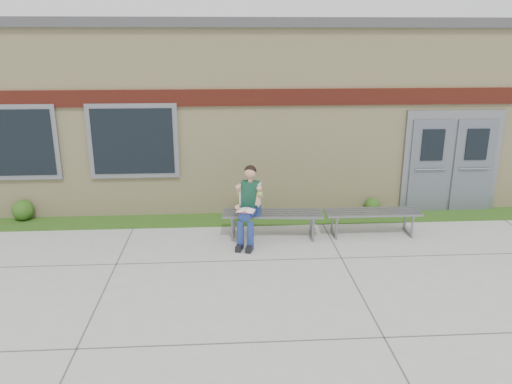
{
  "coord_description": "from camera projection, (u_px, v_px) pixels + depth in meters",
  "views": [
    {
      "loc": [
        -1.06,
        -7.61,
        3.79
      ],
      "look_at": [
        -0.47,
        1.7,
        0.91
      ],
      "focal_mm": 35.0,
      "sensor_mm": 36.0,
      "label": 1
    }
  ],
  "objects": [
    {
      "name": "ground",
      "position": [
        290.0,
        272.0,
        8.44
      ],
      "size": [
        80.0,
        80.0,
        0.0
      ],
      "primitive_type": "plane",
      "color": "#9E9E99",
      "rests_on": "ground"
    },
    {
      "name": "school_building",
      "position": [
        263.0,
        103.0,
        13.53
      ],
      "size": [
        16.2,
        6.22,
        4.2
      ],
      "color": "beige",
      "rests_on": "ground"
    },
    {
      "name": "shrub_west",
      "position": [
        23.0,
        210.0,
        10.76
      ],
      "size": [
        0.45,
        0.45,
        0.45
      ],
      "primitive_type": "sphere",
      "color": "#224913",
      "rests_on": "grass_strip"
    },
    {
      "name": "shrub_east",
      "position": [
        372.0,
        205.0,
        11.24
      ],
      "size": [
        0.34,
        0.34,
        0.34
      ],
      "primitive_type": "sphere",
      "color": "#224913",
      "rests_on": "grass_strip"
    },
    {
      "name": "shrub_mid",
      "position": [
        247.0,
        206.0,
        11.06
      ],
      "size": [
        0.4,
        0.4,
        0.4
      ],
      "primitive_type": "sphere",
      "color": "#224913",
      "rests_on": "grass_strip"
    },
    {
      "name": "bench_right",
      "position": [
        372.0,
        216.0,
        9.97
      ],
      "size": [
        1.9,
        0.55,
        0.49
      ],
      "rotation": [
        0.0,
        0.0,
        -0.01
      ],
      "color": "slate",
      "rests_on": "ground"
    },
    {
      "name": "bench_left",
      "position": [
        273.0,
        218.0,
        9.85
      ],
      "size": [
        2.0,
        0.7,
        0.51
      ],
      "rotation": [
        0.0,
        0.0,
        -0.08
      ],
      "color": "slate",
      "rests_on": "ground"
    },
    {
      "name": "girl",
      "position": [
        249.0,
        203.0,
        9.49
      ],
      "size": [
        0.58,
        0.94,
        1.49
      ],
      "rotation": [
        0.0,
        0.0,
        -0.28
      ],
      "color": "navy",
      "rests_on": "ground"
    },
    {
      "name": "grass_strip",
      "position": [
        275.0,
        219.0,
        10.92
      ],
      "size": [
        16.0,
        0.8,
        0.02
      ],
      "primitive_type": "cube",
      "color": "#224913",
      "rests_on": "ground"
    }
  ]
}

